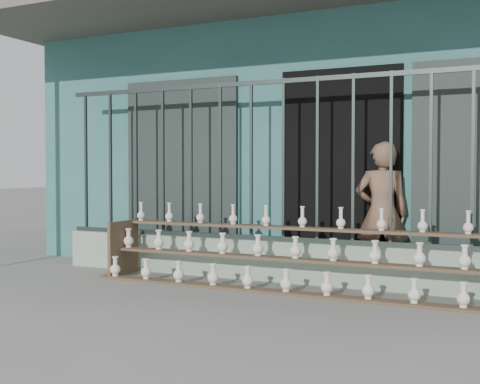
% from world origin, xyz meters
% --- Properties ---
extents(ground, '(60.00, 60.00, 0.00)m').
position_xyz_m(ground, '(0.00, 0.00, 0.00)').
color(ground, slate).
extents(workshop_building, '(7.40, 6.60, 3.21)m').
position_xyz_m(workshop_building, '(0.00, 4.23, 1.62)').
color(workshop_building, '#326B68').
rests_on(workshop_building, ground).
extents(parapet_wall, '(5.00, 0.20, 0.45)m').
position_xyz_m(parapet_wall, '(0.00, 1.30, 0.23)').
color(parapet_wall, '#94AD94').
rests_on(parapet_wall, ground).
extents(security_fence, '(5.00, 0.04, 1.80)m').
position_xyz_m(security_fence, '(-0.00, 1.30, 1.35)').
color(security_fence, '#283330').
rests_on(security_fence, parapet_wall).
extents(shelf_rack, '(4.50, 0.68, 0.85)m').
position_xyz_m(shelf_rack, '(0.67, 0.89, 0.36)').
color(shelf_rack, brown).
rests_on(shelf_rack, ground).
extents(elderly_woman, '(0.64, 0.51, 1.54)m').
position_xyz_m(elderly_woman, '(1.42, 1.60, 0.77)').
color(elderly_woman, brown).
rests_on(elderly_woman, ground).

